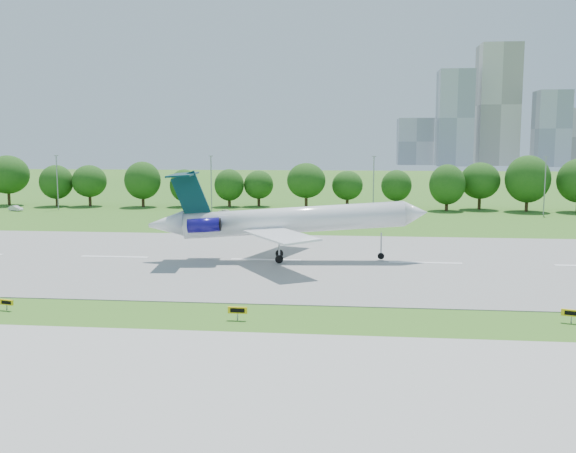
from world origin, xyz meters
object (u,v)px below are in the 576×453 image
at_px(airliner, 280,220).
at_px(taxi_sign_left, 6,302).
at_px(service_vehicle_a, 16,208).
at_px(service_vehicle_b, 227,212).

distance_m(airliner, taxi_sign_left, 34.55).
xyz_separation_m(airliner, taxi_sign_left, (-21.40, -26.74, -4.54)).
bearing_deg(service_vehicle_a, service_vehicle_b, -72.54).
bearing_deg(service_vehicle_b, taxi_sign_left, -168.86).
xyz_separation_m(airliner, service_vehicle_b, (-17.15, 50.41, -4.65)).
relative_size(service_vehicle_a, service_vehicle_b, 0.98).
height_order(taxi_sign_left, service_vehicle_b, service_vehicle_b).
relative_size(airliner, service_vehicle_b, 9.79).
height_order(airliner, service_vehicle_b, airliner).
relative_size(airliner, service_vehicle_a, 9.98).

